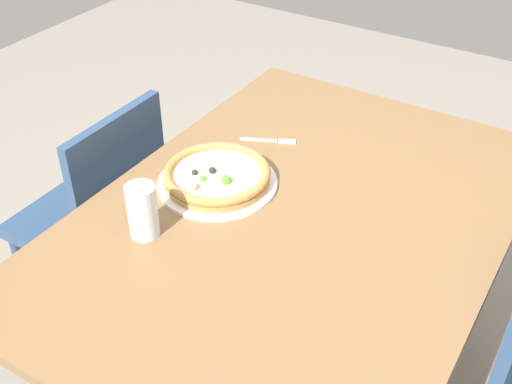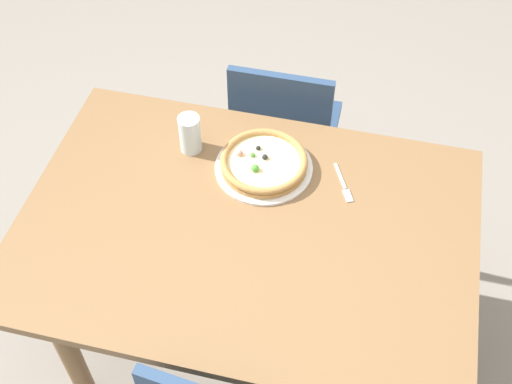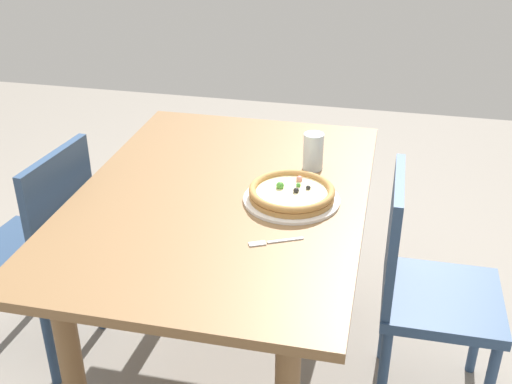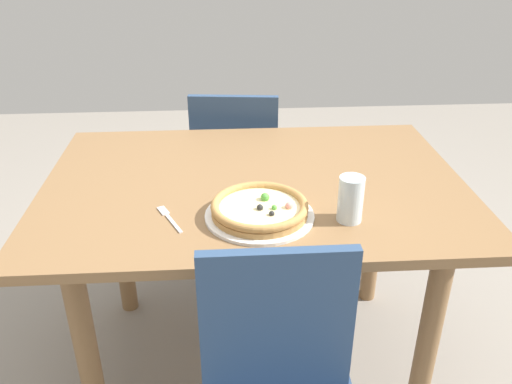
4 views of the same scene
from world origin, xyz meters
TOP-DOWN VIEW (x-y plane):
  - dining_table at (0.00, 0.00)m, footprint 1.38×0.96m
  - chair_near at (0.02, -0.70)m, footprint 0.40×0.40m
  - plate at (-0.00, -0.24)m, footprint 0.32×0.32m
  - pizza at (-0.00, -0.24)m, footprint 0.28×0.28m
  - fork at (-0.26, -0.22)m, footprint 0.09×0.16m
  - drinking_glass at (0.26, -0.27)m, footprint 0.07×0.07m

SIDE VIEW (x-z plane):
  - chair_near at x=0.02m, z-range 0.05..0.93m
  - dining_table at x=0.00m, z-range 0.27..1.04m
  - fork at x=-0.26m, z-range 0.77..0.78m
  - plate at x=0.00m, z-range 0.77..0.78m
  - pizza at x=0.00m, z-range 0.78..0.83m
  - drinking_glass at x=0.26m, z-range 0.77..0.91m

